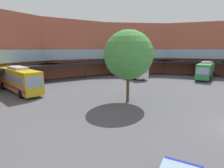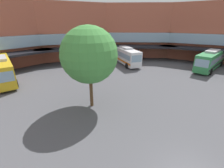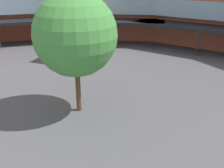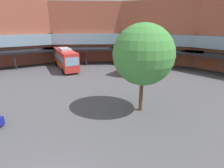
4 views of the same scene
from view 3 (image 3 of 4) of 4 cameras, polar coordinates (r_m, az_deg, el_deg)
name	(u,v)px [view 3 (image 3 of 4)]	position (r m, az deg, el deg)	size (l,w,h in m)	color
station_building	(122,12)	(25.79, 2.09, 15.23)	(79.44, 49.91, 12.88)	#AD5942
bus_0	(82,36)	(35.57, -6.45, 10.22)	(2.72, 11.91, 3.84)	gold
plaza_tree	(75,35)	(18.34, -7.90, 10.39)	(5.76, 5.76, 8.60)	brown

